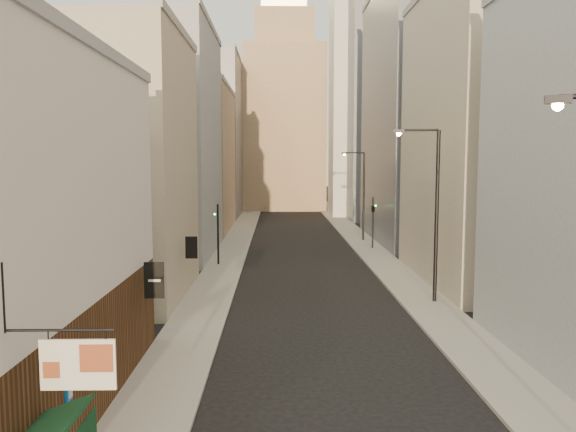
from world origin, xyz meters
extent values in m
cube|color=gray|center=(-6.50, 55.00, 0.07)|extent=(3.00, 140.00, 0.15)
cube|color=gray|center=(6.50, 55.00, 0.07)|extent=(3.00, 140.00, 0.15)
cube|color=#54331B|center=(-11.00, 9.00, 2.00)|extent=(6.00, 16.00, 4.00)
cube|color=gray|center=(-8.20, 9.00, 12.10)|extent=(0.60, 16.00, 0.40)
cylinder|color=black|center=(-6.90, 3.00, 4.90)|extent=(2.40, 0.06, 0.06)
cube|color=beige|center=(-6.50, 3.00, 4.15)|extent=(1.60, 0.06, 1.10)
cube|color=#954223|center=(-6.10, 3.00, 4.30)|extent=(0.70, 0.10, 0.60)
cube|color=#954223|center=(-7.05, 3.00, 4.05)|extent=(0.35, 0.10, 0.35)
cube|color=blue|center=(-7.95, 6.20, 2.20)|extent=(0.08, 0.40, 0.50)
cube|color=black|center=(-7.30, 14.00, 3.60)|extent=(0.80, 0.08, 1.50)
cube|color=black|center=(-7.30, 24.00, 3.40)|extent=(0.70, 0.08, 1.30)
cube|color=#A0927D|center=(-12.00, 26.00, 8.00)|extent=(8.00, 12.00, 16.00)
cube|color=gray|center=(-12.00, 42.00, 10.00)|extent=(8.00, 16.00, 20.00)
cube|color=#9E7C5A|center=(-12.00, 60.00, 8.50)|extent=(8.00, 18.00, 17.00)
cube|color=gray|center=(-12.00, 80.00, 12.00)|extent=(8.00, 20.00, 24.00)
cube|color=#A0927D|center=(12.00, 30.00, 10.00)|extent=(8.00, 16.00, 20.00)
cube|color=gray|center=(12.00, 50.00, 13.00)|extent=(8.00, 20.00, 26.00)
cube|color=gray|center=(18.00, 78.00, 25.00)|extent=(20.00, 22.00, 50.00)
cube|color=#9E7C5A|center=(-1.00, 92.00, 14.00)|extent=(14.00, 14.00, 28.00)
cube|color=#9E7C5A|center=(-1.00, 92.00, 31.00)|extent=(10.00, 10.00, 6.00)
cube|color=silver|center=(10.00, 78.00, 17.00)|extent=(8.00, 8.00, 34.00)
cube|color=black|center=(4.47, 4.97, 9.91)|extent=(0.66, 0.45, 0.20)
sphere|color=#FDB13F|center=(4.47, 4.97, 9.77)|extent=(0.27, 0.27, 0.27)
cylinder|color=black|center=(7.08, 23.95, 5.12)|extent=(0.23, 0.23, 10.23)
cylinder|color=black|center=(5.95, 24.12, 10.23)|extent=(2.27, 0.48, 0.14)
cube|color=black|center=(4.83, 24.30, 10.17)|extent=(0.66, 0.34, 0.20)
sphere|color=#FDB13F|center=(4.83, 24.30, 10.03)|extent=(0.27, 0.27, 0.27)
cylinder|color=black|center=(6.83, 50.00, 4.66)|extent=(0.21, 0.21, 9.32)
cylinder|color=black|center=(5.82, 50.25, 9.32)|extent=(2.04, 0.60, 0.12)
cube|color=black|center=(4.81, 50.49, 9.27)|extent=(0.61, 0.35, 0.19)
sphere|color=#FDB13F|center=(4.81, 50.49, 9.13)|extent=(0.25, 0.25, 0.25)
cylinder|color=black|center=(-7.03, 36.24, 2.50)|extent=(0.16, 0.16, 5.00)
imported|color=black|center=(-7.03, 36.24, 4.20)|extent=(0.43, 0.43, 1.05)
sphere|color=#19E533|center=(-7.28, 36.24, 4.20)|extent=(0.16, 0.16, 0.16)
cylinder|color=black|center=(6.88, 44.48, 2.50)|extent=(0.16, 0.16, 5.00)
imported|color=black|center=(6.88, 44.48, 4.20)|extent=(0.64, 0.64, 1.29)
sphere|color=#19E533|center=(7.13, 44.48, 4.20)|extent=(0.16, 0.16, 0.16)
camera|label=1|loc=(-2.29, -8.57, 8.43)|focal=35.00mm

